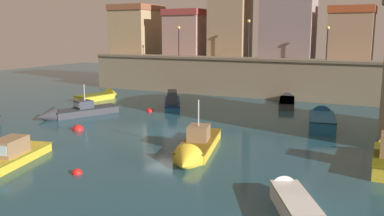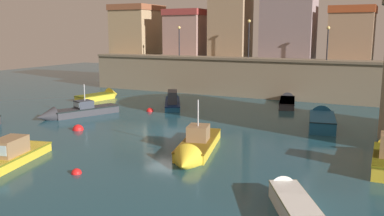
% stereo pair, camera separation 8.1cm
% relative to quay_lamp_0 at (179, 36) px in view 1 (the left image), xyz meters
% --- Properties ---
extents(ground_plane, '(96.11, 96.11, 0.00)m').
position_rel_quay_lamp_0_xyz_m(ground_plane, '(8.10, -17.20, -6.13)').
color(ground_plane, '#1E4756').
extents(quay_wall, '(36.68, 2.66, 3.97)m').
position_rel_quay_lamp_0_xyz_m(quay_wall, '(8.10, 0.00, -4.13)').
color(quay_wall, gray).
rests_on(quay_wall, ground).
extents(old_town_backdrop, '(36.25, 6.21, 9.32)m').
position_rel_quay_lamp_0_xyz_m(old_town_backdrop, '(7.12, 3.46, 1.34)').
color(old_town_backdrop, tan).
rests_on(old_town_backdrop, ground).
extents(quay_lamp_0, '(0.32, 0.32, 3.23)m').
position_rel_quay_lamp_0_xyz_m(quay_lamp_0, '(0.00, 0.00, 0.00)').
color(quay_lamp_0, black).
rests_on(quay_lamp_0, quay_wall).
extents(quay_lamp_1, '(0.32, 0.32, 3.84)m').
position_rel_quay_lamp_0_xyz_m(quay_lamp_1, '(7.98, 0.00, 0.35)').
color(quay_lamp_1, black).
rests_on(quay_lamp_1, quay_wall).
extents(quay_lamp_2, '(0.32, 0.32, 3.14)m').
position_rel_quay_lamp_0_xyz_m(quay_lamp_2, '(15.70, -0.00, -0.05)').
color(quay_lamp_2, black).
rests_on(quay_lamp_2, quay_wall).
extents(moored_boat_0, '(3.96, 6.60, 2.85)m').
position_rel_quay_lamp_0_xyz_m(moored_boat_0, '(-0.86, -16.15, -5.75)').
color(moored_boat_0, '#333338').
rests_on(moored_boat_0, ground).
extents(moored_boat_1, '(3.26, 7.25, 3.38)m').
position_rel_quay_lamp_0_xyz_m(moored_boat_1, '(12.18, -21.34, -5.74)').
color(moored_boat_1, gold).
rests_on(moored_boat_1, ground).
extents(moored_boat_2, '(2.63, 5.87, 1.59)m').
position_rel_quay_lamp_0_xyz_m(moored_boat_2, '(17.17, -10.87, -5.68)').
color(moored_boat_2, '#195689').
rests_on(moored_boat_2, ground).
extents(moored_boat_3, '(2.97, 4.30, 1.06)m').
position_rel_quay_lamp_0_xyz_m(moored_boat_3, '(18.40, -25.99, -5.76)').
color(moored_boat_3, white).
rests_on(moored_boat_3, ground).
extents(moored_boat_4, '(2.41, 5.01, 1.43)m').
position_rel_quay_lamp_0_xyz_m(moored_boat_4, '(-4.40, -8.18, -5.82)').
color(moored_boat_4, gold).
rests_on(moored_boat_4, ground).
extents(moored_boat_6, '(2.87, 6.28, 1.78)m').
position_rel_quay_lamp_0_xyz_m(moored_boat_6, '(4.70, -27.59, -5.73)').
color(moored_boat_6, gold).
rests_on(moored_boat_6, ground).
extents(moored_boat_7, '(2.56, 6.37, 1.22)m').
position_rel_quay_lamp_0_xyz_m(moored_boat_7, '(12.88, -3.10, -5.82)').
color(moored_boat_7, '#333338').
rests_on(moored_boat_7, ground).
extents(moored_boat_8, '(4.48, 6.81, 1.89)m').
position_rel_quay_lamp_0_xyz_m(moored_boat_8, '(3.63, -8.26, -5.69)').
color(moored_boat_8, '#195689').
rests_on(moored_boat_8, ground).
extents(mooring_buoy_0, '(0.76, 0.76, 0.76)m').
position_rel_quay_lamp_0_xyz_m(mooring_buoy_0, '(2.53, -19.61, -6.13)').
color(mooring_buoy_0, red).
rests_on(mooring_buoy_0, ground).
extents(mooring_buoy_1, '(0.49, 0.49, 0.49)m').
position_rel_quay_lamp_0_xyz_m(mooring_buoy_1, '(8.49, -26.54, -6.13)').
color(mooring_buoy_1, red).
rests_on(mooring_buoy_1, ground).
extents(mooring_buoy_2, '(0.60, 0.60, 0.60)m').
position_rel_quay_lamp_0_xyz_m(mooring_buoy_2, '(3.35, -11.70, -6.13)').
color(mooring_buoy_2, red).
rests_on(mooring_buoy_2, ground).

